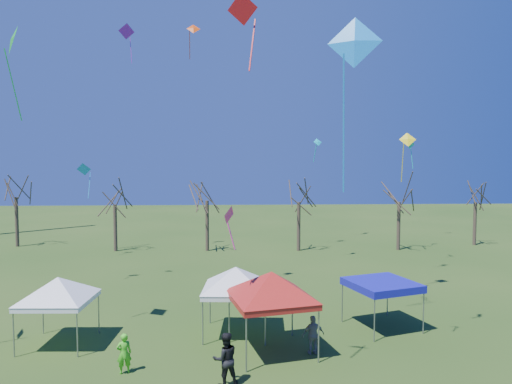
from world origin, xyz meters
TOP-DOWN VIEW (x-y plane):
  - ground at (0.00, 0.00)m, footprint 140.00×140.00m
  - tree_0 at (-20.85, 27.38)m, footprint 3.83×3.83m
  - tree_1 at (-10.77, 24.65)m, footprint 3.42×3.42m
  - tree_2 at (-2.37, 24.38)m, footprint 3.71×3.71m
  - tree_3 at (6.03, 24.04)m, footprint 3.59×3.59m
  - tree_4 at (15.36, 24.00)m, footprint 3.58×3.58m
  - tree_5 at (23.72, 26.07)m, footprint 3.39×3.39m
  - tent_white_west at (-7.67, 2.92)m, footprint 3.99×3.99m
  - tent_white_mid at (0.20, 3.85)m, footprint 4.20×4.20m
  - tent_red at (1.71, 1.67)m, footprint 4.46×4.46m
  - tent_blue at (7.33, 4.29)m, footprint 3.70×3.70m
  - person_dark at (-0.20, -1.11)m, footprint 1.10×0.95m
  - person_grey at (3.46, 1.40)m, footprint 1.02×0.57m
  - person_green at (-4.11, -0.01)m, footprint 0.66×0.55m
  - kite_17 at (10.54, 9.72)m, footprint 1.08×0.74m
  - kite_12 at (16.23, 23.69)m, footprint 0.93×0.76m
  - kite_8 at (-9.28, 2.90)m, footprint 1.10×1.44m
  - kite_2 at (-9.06, 22.99)m, footprint 1.52×1.15m
  - kite_5 at (3.07, -6.16)m, footprint 1.38×0.77m
  - kite_24 at (-2.25, 10.20)m, footprint 0.86×0.63m
  - kite_19 at (6.85, 19.31)m, footprint 0.83×0.66m
  - kite_1 at (-0.10, 1.08)m, footprint 0.64×0.86m
  - kite_27 at (0.45, -2.17)m, footprint 1.12×0.81m
  - kite_13 at (-12.45, 21.55)m, footprint 1.19×0.85m

SIDE VIEW (x-z plane):
  - ground at x=0.00m, z-range 0.00..0.00m
  - person_green at x=-4.11m, z-range 0.00..1.56m
  - person_grey at x=3.46m, z-range 0.00..1.65m
  - person_dark at x=-0.20m, z-range 0.00..1.94m
  - tent_blue at x=7.33m, z-range 0.97..3.28m
  - tent_white_west at x=-7.67m, z-range 1.08..4.60m
  - tent_white_mid at x=0.20m, z-range 1.14..4.84m
  - tent_red at x=1.71m, z-range 1.24..5.27m
  - tree_5 at x=23.72m, z-range 2.00..9.46m
  - tree_1 at x=-10.77m, z-range 2.02..9.56m
  - kite_1 at x=-0.10m, z-range 5.03..6.89m
  - tree_4 at x=15.36m, z-range 2.12..10.00m
  - tree_3 at x=6.03m, z-range 2.12..10.03m
  - tree_2 at x=-2.37m, z-range 2.20..10.38m
  - tree_0 at x=-20.85m, z-range 2.27..10.70m
  - kite_13 at x=-12.45m, z-range 6.04..9.02m
  - kite_17 at x=10.54m, z-range 7.92..10.95m
  - kite_12 at x=16.23m, z-range 8.37..10.94m
  - kite_19 at x=6.85m, z-range 8.73..10.68m
  - kite_5 at x=3.07m, z-range 8.81..13.15m
  - kite_27 at x=0.45m, z-range 11.75..14.33m
  - kite_8 at x=-9.28m, z-range 11.24..15.30m
  - kite_24 at x=-2.25m, z-range 14.88..16.98m
  - kite_2 at x=-9.06m, z-range 17.61..21.00m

